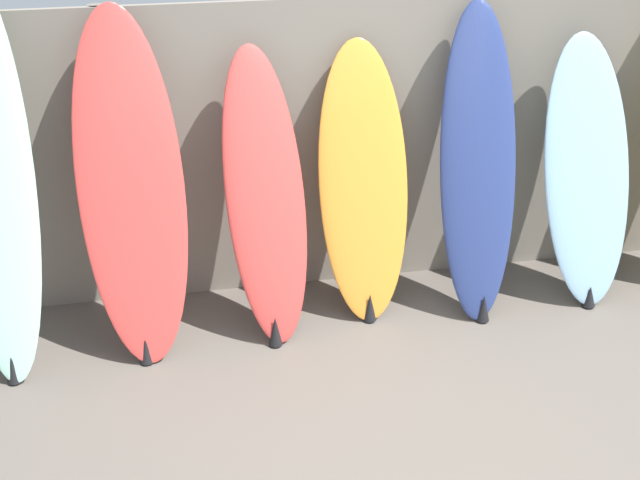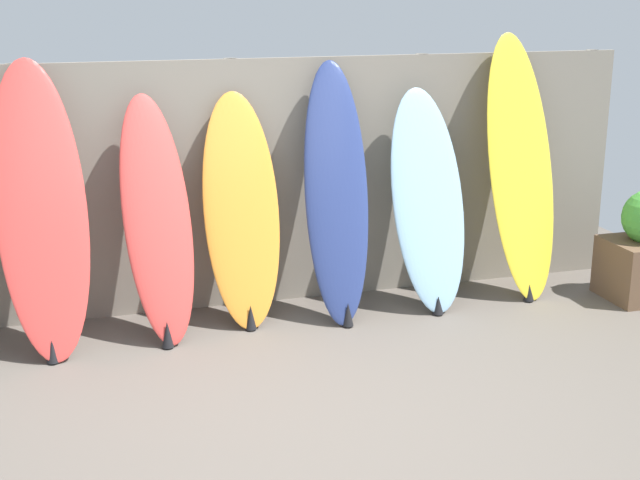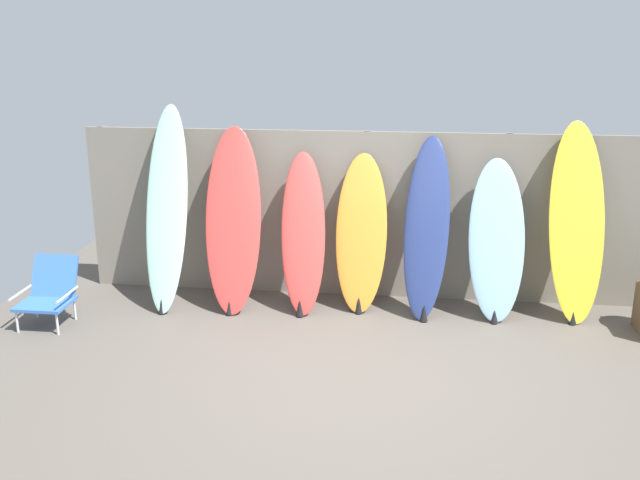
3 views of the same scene
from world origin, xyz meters
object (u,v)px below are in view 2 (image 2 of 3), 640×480
surfboard_orange_3 (242,212)px  surfboard_navy_4 (336,194)px  surfboard_yellow_6 (521,169)px  surfboard_red_1 (41,211)px  surfboard_red_2 (157,221)px  surfboard_skyblue_5 (428,201)px

surfboard_orange_3 → surfboard_navy_4: size_ratio=0.89×
surfboard_navy_4 → surfboard_yellow_6: size_ratio=0.92×
surfboard_red_1 → surfboard_red_2: surfboard_red_1 is taller
surfboard_red_1 → surfboard_orange_3: bearing=5.6°
surfboard_red_1 → surfboard_yellow_6: size_ratio=0.95×
surfboard_navy_4 → surfboard_skyblue_5: (0.70, 0.00, -0.10)m
surfboard_red_2 → surfboard_skyblue_5: 1.95m
surfboard_yellow_6 → surfboard_navy_4: bearing=-177.6°
surfboard_red_1 → surfboard_skyblue_5: size_ratio=1.17×
surfboard_red_2 → surfboard_orange_3: surfboard_red_2 is taller
surfboard_red_1 → surfboard_yellow_6: (3.44, 0.11, 0.05)m
surfboard_red_2 → surfboard_yellow_6: surfboard_yellow_6 is taller
surfboard_navy_4 → surfboard_orange_3: bearing=173.3°
surfboard_red_1 → surfboard_red_2: (0.72, 0.02, -0.12)m
surfboard_navy_4 → surfboard_skyblue_5: size_ratio=1.13×
surfboard_orange_3 → surfboard_skyblue_5: (1.36, -0.08, 0.00)m
surfboard_yellow_6 → surfboard_red_1: bearing=-178.1°
surfboard_skyblue_5 → surfboard_red_2: bearing=-179.0°
surfboard_red_2 → surfboard_navy_4: surfboard_navy_4 is taller
surfboard_red_1 → surfboard_navy_4: 1.97m
surfboard_red_1 → surfboard_red_2: bearing=1.4°
surfboard_skyblue_5 → surfboard_yellow_6: size_ratio=0.81×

